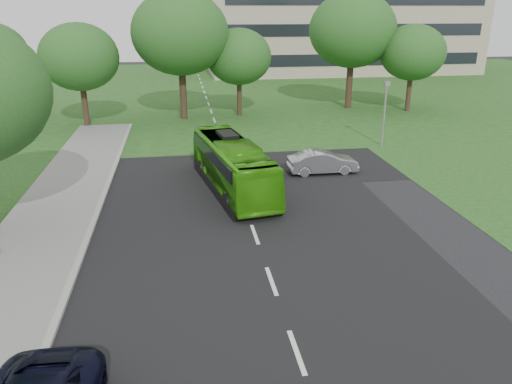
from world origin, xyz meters
TOP-DOWN VIEW (x-y plane):
  - ground at (0.00, 0.00)m, footprint 160.00×160.00m
  - street_surfaces at (-0.38, 22.75)m, footprint 120.00×120.00m
  - tree_park_a at (-10.64, 25.07)m, footprint 6.24×6.24m
  - tree_park_b at (-2.59, 27.16)m, footprint 8.25×8.25m
  - tree_park_c at (2.49, 27.98)m, footprint 5.80×5.80m
  - tree_park_d at (13.54, 29.88)m, footprint 8.21×8.21m
  - tree_park_e at (18.66, 27.53)m, footprint 6.00×6.00m
  - bus at (-0.30, 8.00)m, footprint 3.88×9.97m
  - sedan at (5.27, 10.00)m, footprint 4.14×1.48m
  - camera_pole at (11.25, 15.52)m, footprint 0.41×0.36m

SIDE VIEW (x-z plane):
  - ground at x=0.00m, z-range 0.00..0.00m
  - street_surfaces at x=-0.38m, z-range -0.05..0.10m
  - sedan at x=5.27m, z-range 0.00..1.36m
  - bus at x=-0.30m, z-range 0.00..2.71m
  - camera_pole at x=11.25m, z-range 0.66..5.21m
  - tree_park_c at x=2.49m, z-range 1.37..9.08m
  - tree_park_e at x=18.66m, z-range 1.43..9.43m
  - tree_park_a at x=-10.64m, z-range 1.48..9.77m
  - tree_park_b at x=-2.59m, z-range 1.89..12.70m
  - tree_park_d at x=13.54m, z-range 1.92..12.78m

